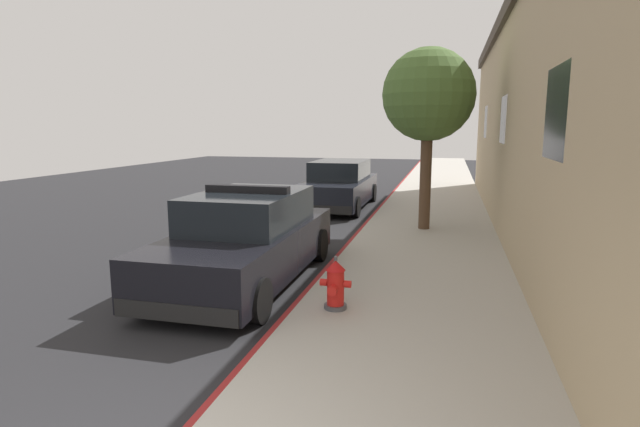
# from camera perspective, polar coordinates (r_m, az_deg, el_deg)

# --- Properties ---
(ground_plane) EXTENTS (30.01, 60.00, 0.20)m
(ground_plane) POSITION_cam_1_polar(r_m,az_deg,el_deg) (14.41, -12.51, -1.55)
(ground_plane) COLOR #232326
(sidewalk_pavement) EXTENTS (3.23, 60.00, 0.14)m
(sidewalk_pavement) POSITION_cam_1_polar(r_m,az_deg,el_deg) (12.87, 12.09, -2.11)
(sidewalk_pavement) COLOR #ADA89E
(sidewalk_pavement) RESTS_ON ground
(curb_painted_edge) EXTENTS (0.08, 60.00, 0.14)m
(curb_painted_edge) POSITION_cam_1_polar(r_m,az_deg,el_deg) (13.03, 4.81, -1.78)
(curb_painted_edge) COLOR maroon
(curb_painted_edge) RESTS_ON ground
(police_cruiser) EXTENTS (1.94, 4.84, 1.68)m
(police_cruiser) POSITION_cam_1_polar(r_m,az_deg,el_deg) (8.82, -8.20, -2.95)
(police_cruiser) COLOR black
(police_cruiser) RESTS_ON ground
(parked_car_silver_ahead) EXTENTS (1.94, 4.84, 1.56)m
(parked_car_silver_ahead) POSITION_cam_1_polar(r_m,az_deg,el_deg) (16.81, 2.21, 3.16)
(parked_car_silver_ahead) COLOR black
(parked_car_silver_ahead) RESTS_ON ground
(fire_hydrant) EXTENTS (0.44, 0.40, 0.76)m
(fire_hydrant) POSITION_cam_1_polar(r_m,az_deg,el_deg) (7.14, 1.75, -8.03)
(fire_hydrant) COLOR #4C4C51
(fire_hydrant) RESTS_ON sidewalk_pavement
(street_tree) EXTENTS (2.24, 2.24, 4.41)m
(street_tree) POSITION_cam_1_polar(r_m,az_deg,el_deg) (12.79, 12.12, 12.82)
(street_tree) COLOR brown
(street_tree) RESTS_ON sidewalk_pavement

